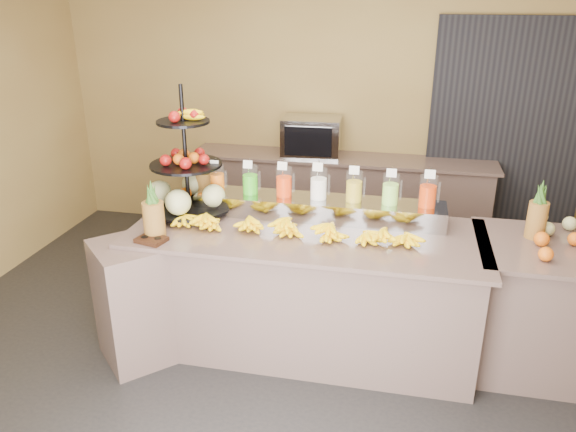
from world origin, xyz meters
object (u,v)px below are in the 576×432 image
(condiment_caddy, at_px, (151,240))
(oven_warmer, at_px, (312,136))
(pitcher_tray, at_px, (318,208))
(banana_heap, at_px, (289,224))
(fruit_stand, at_px, (193,182))
(right_fruit_pile, at_px, (565,238))

(condiment_caddy, height_order, oven_warmer, oven_warmer)
(pitcher_tray, relative_size, banana_heap, 1.02)
(pitcher_tray, distance_m, fruit_stand, 0.96)
(condiment_caddy, xyz_separation_m, oven_warmer, (0.69, 2.34, 0.18))
(right_fruit_pile, bearing_deg, condiment_caddy, -170.34)
(banana_heap, relative_size, condiment_caddy, 9.43)
(right_fruit_pile, bearing_deg, pitcher_tray, 172.83)
(pitcher_tray, distance_m, oven_warmer, 1.71)
(pitcher_tray, bearing_deg, oven_warmer, 101.54)
(banana_heap, distance_m, condiment_caddy, 0.94)
(fruit_stand, distance_m, right_fruit_pile, 2.61)
(banana_heap, xyz_separation_m, right_fruit_pile, (1.82, 0.12, 0.02))
(condiment_caddy, relative_size, oven_warmer, 0.33)
(pitcher_tray, bearing_deg, banana_heap, -114.49)
(fruit_stand, relative_size, oven_warmer, 1.65)
(banana_heap, bearing_deg, pitcher_tray, 65.51)
(condiment_caddy, relative_size, right_fruit_pile, 0.39)
(fruit_stand, bearing_deg, right_fruit_pile, -14.42)
(banana_heap, distance_m, right_fruit_pile, 1.82)
(condiment_caddy, distance_m, right_fruit_pile, 2.74)
(fruit_stand, height_order, oven_warmer, fruit_stand)
(fruit_stand, relative_size, condiment_caddy, 5.03)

